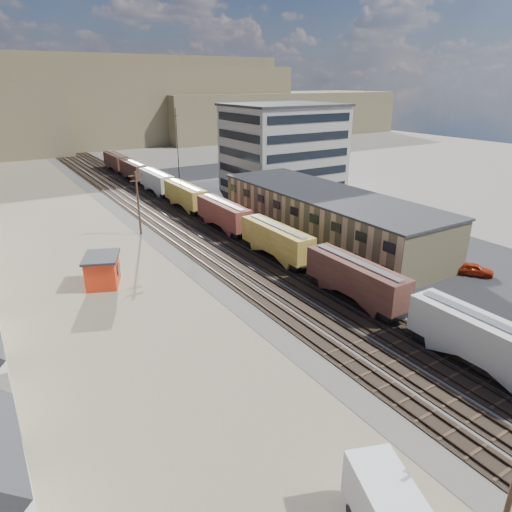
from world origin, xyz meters
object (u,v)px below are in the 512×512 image
parked_car_blue (248,191)px  freight_train (203,203)px  utility_pole_north (138,202)px  parked_car_red (474,269)px  maintenance_shed (102,270)px

parked_car_blue → freight_train: bearing=-164.9°
utility_pole_north → freight_train: bearing=12.6°
utility_pole_north → parked_car_red: utility_pole_north is taller
maintenance_shed → parked_car_red: (40.11, -21.72, -1.12)m
parked_car_red → parked_car_blue: size_ratio=0.79×
freight_train → utility_pole_north: size_ratio=11.97×
freight_train → parked_car_red: size_ratio=26.38×
maintenance_shed → parked_car_blue: bearing=38.3°
freight_train → utility_pole_north: (-12.30, -2.74, 2.50)m
utility_pole_north → maintenance_shed: (-10.06, -16.24, -3.41)m
maintenance_shed → parked_car_red: size_ratio=1.35×
maintenance_shed → parked_car_blue: 49.07m
utility_pole_north → parked_car_red: bearing=-51.6°
maintenance_shed → utility_pole_north: bearing=58.2°
freight_train → maintenance_shed: size_ratio=19.49×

